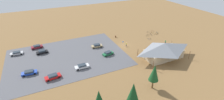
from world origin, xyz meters
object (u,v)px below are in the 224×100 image
at_px(bicycle_teal_yard_front, 157,32).
at_px(bicycle_purple_trailside, 148,32).
at_px(car_silver_aisle_side, 17,53).
at_px(lot_sign, 123,43).
at_px(pine_east, 154,73).
at_px(bicycle_orange_front_row, 156,34).
at_px(car_black_by_curb, 42,52).
at_px(car_white_end_stall, 82,66).
at_px(car_blue_near_entry, 29,73).
at_px(bicycle_silver_yard_center, 151,35).
at_px(car_red_second_row, 53,77).
at_px(bicycle_black_lone_west, 147,35).
at_px(bicycle_blue_lone_east, 149,39).
at_px(visitor_crossing_yard, 165,42).
at_px(visitor_by_pavilion, 126,44).
at_px(car_tan_front_row, 97,46).
at_px(bicycle_red_near_sign, 153,31).
at_px(pine_far_west, 133,93).
at_px(bike_pavilion, 164,49).
at_px(car_green_far_end, 108,53).
at_px(trash_bin, 116,37).
at_px(bicycle_yellow_mid_cluster, 152,33).
at_px(car_maroon_inner_stall, 37,47).

bearing_deg(bicycle_teal_yard_front, bicycle_purple_trailside, -32.12).
bearing_deg(car_silver_aisle_side, lot_sign, 165.34).
xyz_separation_m(pine_east, bicycle_orange_front_row, (-25.55, -30.85, -4.89)).
bearing_deg(car_black_by_curb, car_white_end_stall, 124.75).
height_order(car_blue_near_entry, car_silver_aisle_side, car_blue_near_entry).
distance_m(bicycle_silver_yard_center, car_red_second_row, 50.00).
bearing_deg(car_blue_near_entry, bicycle_black_lone_west, -169.70).
bearing_deg(bicycle_blue_lone_east, car_white_end_stall, 15.15).
height_order(lot_sign, visitor_crossing_yard, lot_sign).
bearing_deg(visitor_by_pavilion, car_tan_front_row, -19.72).
height_order(lot_sign, bicycle_red_near_sign, lot_sign).
relative_size(bicycle_blue_lone_east, visitor_by_pavilion, 0.80).
bearing_deg(visitor_by_pavilion, bicycle_red_near_sign, -157.92).
xyz_separation_m(car_white_end_stall, visitor_by_pavilion, (-21.54, -8.07, 0.16)).
height_order(bicycle_orange_front_row, car_white_end_stall, car_white_end_stall).
bearing_deg(bicycle_black_lone_west, pine_east, 56.54).
relative_size(bicycle_black_lone_west, car_silver_aisle_side, 0.37).
bearing_deg(pine_far_west, car_silver_aisle_side, -58.09).
height_order(bike_pavilion, car_green_far_end, bike_pavilion).
xyz_separation_m(trash_bin, bicycle_yellow_mid_cluster, (-18.27, 3.41, -0.06)).
xyz_separation_m(bicycle_red_near_sign, visitor_crossing_yard, (3.51, 13.45, 0.58)).
relative_size(bicycle_black_lone_west, bicycle_purple_trailside, 1.16).
height_order(bicycle_yellow_mid_cluster, visitor_crossing_yard, visitor_crossing_yard).
xyz_separation_m(bicycle_purple_trailside, bicycle_red_near_sign, (-2.50, 0.08, 0.05)).
distance_m(pine_east, car_tan_front_row, 31.10).
bearing_deg(bicycle_blue_lone_east, car_blue_near_entry, 6.37).
xyz_separation_m(pine_far_west, car_blue_near_entry, (22.04, -26.26, -4.83)).
relative_size(pine_east, car_tan_front_row, 1.67).
bearing_deg(bicycle_teal_yard_front, bicycle_red_near_sign, -63.39).
bearing_deg(pine_east, pine_far_west, 25.72).
distance_m(bicycle_orange_front_row, car_silver_aisle_side, 61.56).
relative_size(bicycle_orange_front_row, visitor_by_pavilion, 0.98).
height_order(bicycle_yellow_mid_cluster, car_black_by_curb, car_black_by_curb).
distance_m(car_white_end_stall, visitor_crossing_yard, 38.14).
bearing_deg(car_blue_near_entry, car_tan_front_row, -161.75).
xyz_separation_m(bicycle_silver_yard_center, bicycle_orange_front_row, (-2.80, 0.32, -0.04)).
relative_size(pine_far_west, pine_east, 1.09).
bearing_deg(visitor_by_pavilion, car_maroon_inner_stall, -21.73).
distance_m(pine_east, bicycle_black_lone_west, 37.69).
xyz_separation_m(pine_far_west, car_black_by_curb, (17.25, -38.95, -4.79)).
bearing_deg(car_red_second_row, bicycle_yellow_mid_cluster, -161.70).
height_order(car_white_end_stall, car_green_far_end, car_green_far_end).
xyz_separation_m(lot_sign, car_silver_aisle_side, (40.69, -10.65, -0.73)).
relative_size(bicycle_yellow_mid_cluster, bicycle_teal_yard_front, 1.04).
bearing_deg(bike_pavilion, bicycle_yellow_mid_cluster, -116.62).
bearing_deg(car_tan_front_row, car_black_by_curb, -10.98).
height_order(car_maroon_inner_stall, car_red_second_row, car_maroon_inner_stall).
distance_m(lot_sign, car_silver_aisle_side, 42.07).
bearing_deg(pine_east, bike_pavilion, -139.39).
distance_m(bicycle_teal_yard_front, car_red_second_row, 54.59).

